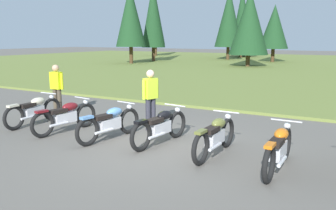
% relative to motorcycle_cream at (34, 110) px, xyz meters
% --- Properties ---
extents(ground_plane, '(140.00, 140.00, 0.00)m').
position_rel_motorcycle_cream_xyz_m(ground_plane, '(4.21, -0.09, -0.44)').
color(ground_plane, '#605B54').
extents(grass_moorland, '(80.00, 44.00, 0.10)m').
position_rel_motorcycle_cream_xyz_m(grass_moorland, '(4.21, 26.54, -0.39)').
color(grass_moorland, olive).
rests_on(grass_moorland, ground).
extents(forest_treeline, '(44.85, 21.97, 8.70)m').
position_rel_motorcycle_cream_xyz_m(forest_treeline, '(-1.91, 28.79, 3.94)').
color(forest_treeline, '#47331E').
rests_on(forest_treeline, ground).
extents(motorcycle_cream, '(0.62, 2.10, 0.88)m').
position_rel_motorcycle_cream_xyz_m(motorcycle_cream, '(0.00, 0.00, 0.00)').
color(motorcycle_cream, black).
rests_on(motorcycle_cream, ground).
extents(motorcycle_maroon, '(0.62, 2.09, 0.88)m').
position_rel_motorcycle_cream_xyz_m(motorcycle_maroon, '(1.41, -0.15, 0.00)').
color(motorcycle_maroon, black).
rests_on(motorcycle_maroon, ground).
extents(motorcycle_sky_blue, '(0.62, 2.09, 0.88)m').
position_rel_motorcycle_cream_xyz_m(motorcycle_sky_blue, '(2.90, -0.12, 0.00)').
color(motorcycle_sky_blue, black).
rests_on(motorcycle_sky_blue, ground).
extents(motorcycle_black, '(0.62, 2.10, 0.88)m').
position_rel_motorcycle_cream_xyz_m(motorcycle_black, '(4.21, 0.16, 0.00)').
color(motorcycle_black, black).
rests_on(motorcycle_black, ground).
extents(motorcycle_olive, '(0.62, 2.10, 0.88)m').
position_rel_motorcycle_cream_xyz_m(motorcycle_olive, '(5.66, 0.02, 0.00)').
color(motorcycle_olive, black).
rests_on(motorcycle_olive, ground).
extents(motorcycle_orange, '(0.62, 2.10, 0.88)m').
position_rel_motorcycle_cream_xyz_m(motorcycle_orange, '(7.06, -0.22, 0.00)').
color(motorcycle_orange, black).
rests_on(motorcycle_orange, ground).
extents(rider_with_back_turned, '(0.55, 0.24, 1.67)m').
position_rel_motorcycle_cream_xyz_m(rider_with_back_turned, '(-0.40, 1.28, 0.51)').
color(rider_with_back_turned, '#4C4233').
rests_on(rider_with_back_turned, ground).
extents(rider_in_hivis_vest, '(0.32, 0.53, 1.67)m').
position_rel_motorcycle_cream_xyz_m(rider_in_hivis_vest, '(3.27, 1.21, 0.51)').
color(rider_in_hivis_vest, '#2D2D38').
rests_on(rider_in_hivis_vest, ground).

